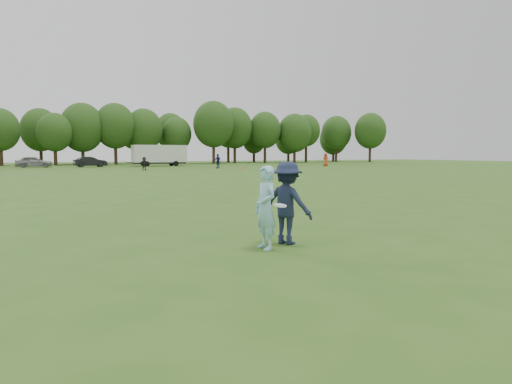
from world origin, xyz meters
TOP-DOWN VIEW (x-y plane):
  - ground at (0.00, 0.00)m, footprint 200.00×200.00m
  - thrower at (-0.94, 0.27)m, footprint 0.45×0.65m
  - defender at (-0.26, 0.55)m, footprint 1.17×1.36m
  - player_far_b at (16.65, 47.53)m, footprint 0.86×1.20m
  - player_far_c at (35.47, 50.11)m, footprint 1.03×0.72m
  - player_far_d at (6.45, 44.61)m, footprint 1.52×0.95m
  - car_e at (-4.88, 61.24)m, footprint 4.70×2.01m
  - car_f at (2.37, 60.61)m, footprint 4.65×2.10m
  - field_cone at (18.76, 44.25)m, footprint 0.28×0.28m
  - disc_in_play at (-0.74, 0.01)m, footprint 0.31×0.31m
  - cargo_trailer at (12.36, 60.77)m, footprint 9.00×2.75m
  - treeline at (2.81, 76.90)m, footprint 130.35×18.39m

SIDE VIEW (x-z plane):
  - ground at x=0.00m, z-range 0.00..0.00m
  - field_cone at x=18.76m, z-range 0.00..0.30m
  - car_f at x=2.37m, z-range 0.00..1.48m
  - player_far_d at x=6.45m, z-range 0.00..1.57m
  - car_e at x=-4.88m, z-range 0.00..1.58m
  - thrower at x=-0.94m, z-range 0.00..1.75m
  - defender at x=-0.26m, z-range 0.00..1.82m
  - disc_in_play at x=-0.74m, z-range 0.89..0.98m
  - player_far_b at x=16.65m, z-range 0.00..1.89m
  - player_far_c at x=35.47m, z-range 0.00..1.99m
  - cargo_trailer at x=12.36m, z-range 0.18..3.38m
  - treeline at x=2.81m, z-range 0.39..12.13m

